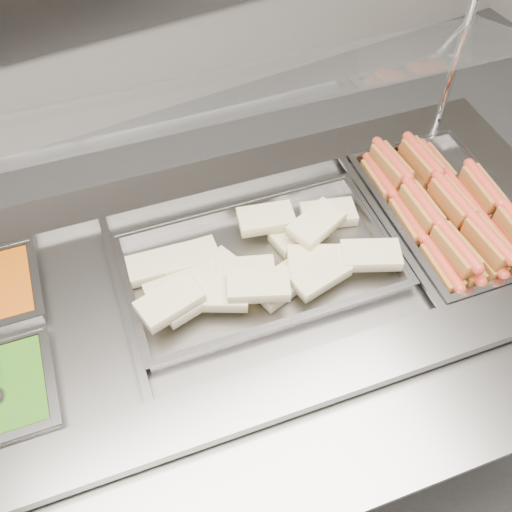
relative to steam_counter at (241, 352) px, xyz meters
name	(u,v)px	position (x,y,z in m)	size (l,w,h in m)	color
ground	(337,499)	(0.15, -0.48, -0.49)	(6.00, 6.00, 0.00)	#505053
steam_counter	(241,352)	(0.00, 0.00, 0.00)	(2.15, 1.18, 0.98)	slate
tray_rail	(315,461)	(-0.08, -0.55, 0.44)	(1.98, 0.66, 0.06)	gray
sneeze_guard	(203,100)	(0.03, 0.24, 0.89)	(1.82, 0.56, 0.48)	silver
pan_hotdogs	(445,217)	(0.67, -0.09, 0.45)	(0.45, 0.64, 0.11)	#979494
pan_wraps	(260,266)	(0.06, -0.01, 0.46)	(0.79, 0.53, 0.08)	#979494
hotdogs_in_buns	(444,208)	(0.65, -0.10, 0.50)	(0.35, 0.59, 0.13)	#974B1F
tortilla_wraps	(255,264)	(0.04, -0.02, 0.51)	(0.74, 0.41, 0.10)	#C9B487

